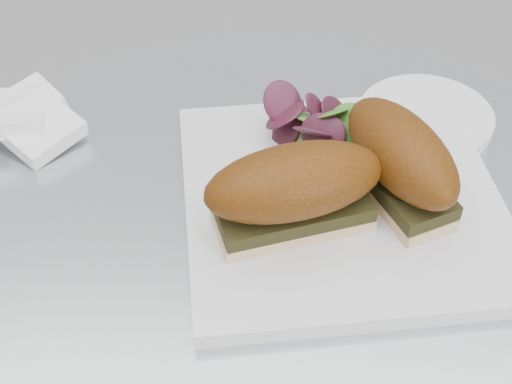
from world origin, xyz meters
TOP-DOWN VIEW (x-y plane):
  - plate at (0.06, 0.05)m, footprint 0.32×0.32m
  - sandwich_left at (0.02, 0.01)m, footprint 0.17×0.11m
  - sandwich_right at (0.11, 0.05)m, footprint 0.12×0.16m
  - salad at (0.04, 0.13)m, footprint 0.10×0.10m
  - napkin at (-0.26, 0.14)m, footprint 0.13×0.13m
  - saucer at (0.16, 0.18)m, footprint 0.14×0.14m

SIDE VIEW (x-z plane):
  - saucer at x=0.16m, z-range 0.73..0.74m
  - plate at x=0.06m, z-range 0.73..0.75m
  - napkin at x=-0.26m, z-range 0.73..0.75m
  - salad at x=0.04m, z-range 0.75..0.80m
  - sandwich_left at x=0.02m, z-range 0.75..0.83m
  - sandwich_right at x=0.11m, z-range 0.75..0.83m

